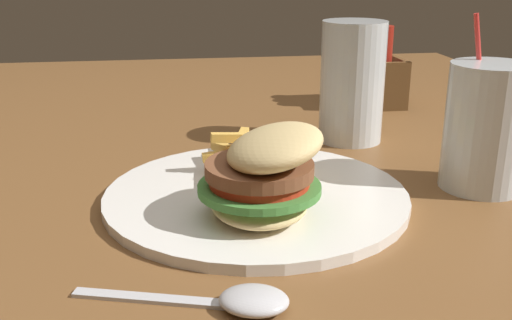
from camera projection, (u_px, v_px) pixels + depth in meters
The scene contains 6 objects.
dining_table at pixel (278, 244), 0.69m from camera, with size 1.57×1.08×0.78m.
meal_plate_near at pixel (259, 185), 0.56m from camera, with size 0.30×0.30×0.10m.
beer_glass at pixel (352, 86), 0.76m from camera, with size 0.08×0.08×0.15m.
juice_glass at pixel (486, 131), 0.60m from camera, with size 0.08×0.08×0.17m.
spoon at pixel (242, 300), 0.41m from camera, with size 0.07×0.15×0.01m.
condiment_caddy at pixel (375, 73), 0.96m from camera, with size 0.11×0.08×0.13m.
Camera 1 is at (0.61, -0.12, 1.00)m, focal length 42.00 mm.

